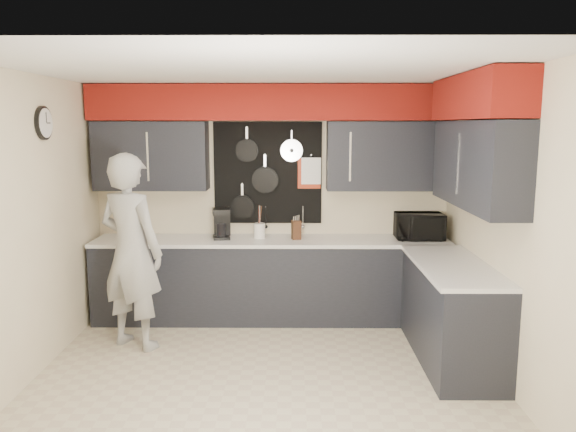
{
  "coord_description": "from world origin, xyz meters",
  "views": [
    {
      "loc": [
        0.22,
        -4.62,
        2.16
      ],
      "look_at": [
        0.19,
        0.5,
        1.33
      ],
      "focal_mm": 35.0,
      "sensor_mm": 36.0,
      "label": 1
    }
  ],
  "objects_px": {
    "knife_block": "(296,230)",
    "person": "(131,252)",
    "coffee_maker": "(221,223)",
    "utensil_crock": "(259,231)",
    "microwave": "(419,226)"
  },
  "relations": [
    {
      "from": "knife_block",
      "to": "person",
      "type": "bearing_deg",
      "value": -167.25
    },
    {
      "from": "coffee_maker",
      "to": "person",
      "type": "xyz_separation_m",
      "value": [
        -0.77,
        -0.83,
        -0.14
      ]
    },
    {
      "from": "utensil_crock",
      "to": "person",
      "type": "height_order",
      "value": "person"
    },
    {
      "from": "person",
      "to": "knife_block",
      "type": "bearing_deg",
      "value": -128.51
    },
    {
      "from": "coffee_maker",
      "to": "knife_block",
      "type": "bearing_deg",
      "value": -13.82
    },
    {
      "from": "knife_block",
      "to": "person",
      "type": "height_order",
      "value": "person"
    },
    {
      "from": "microwave",
      "to": "coffee_maker",
      "type": "relative_size",
      "value": 1.54
    },
    {
      "from": "knife_block",
      "to": "coffee_maker",
      "type": "relative_size",
      "value": 0.62
    },
    {
      "from": "microwave",
      "to": "person",
      "type": "relative_size",
      "value": 0.27
    },
    {
      "from": "person",
      "to": "microwave",
      "type": "bearing_deg",
      "value": -139.25
    },
    {
      "from": "utensil_crock",
      "to": "coffee_maker",
      "type": "distance_m",
      "value": 0.43
    },
    {
      "from": "knife_block",
      "to": "utensil_crock",
      "type": "relative_size",
      "value": 1.25
    },
    {
      "from": "microwave",
      "to": "coffee_maker",
      "type": "height_order",
      "value": "coffee_maker"
    },
    {
      "from": "utensil_crock",
      "to": "coffee_maker",
      "type": "height_order",
      "value": "coffee_maker"
    },
    {
      "from": "knife_block",
      "to": "coffee_maker",
      "type": "height_order",
      "value": "coffee_maker"
    }
  ]
}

